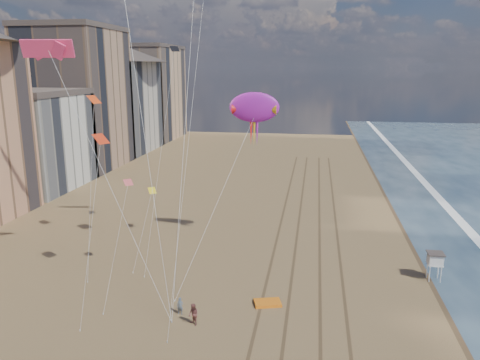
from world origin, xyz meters
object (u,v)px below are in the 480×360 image
(kite_flyer_b, at_px, (194,315))
(lifeguard_stand, at_px, (435,259))
(kite_flyer_a, at_px, (180,306))
(grounded_kite, at_px, (268,303))
(show_kite, at_px, (254,108))

(kite_flyer_b, bearing_deg, lifeguard_stand, 71.17)
(kite_flyer_a, bearing_deg, lifeguard_stand, 24.46)
(grounded_kite, distance_m, kite_flyer_a, 7.81)
(lifeguard_stand, relative_size, show_kite, 0.13)
(lifeguard_stand, height_order, grounded_kite, lifeguard_stand)
(show_kite, height_order, kite_flyer_b, show_kite)
(lifeguard_stand, distance_m, kite_flyer_a, 25.32)
(lifeguard_stand, xyz_separation_m, kite_flyer_b, (-21.42, -11.98, -1.28))
(show_kite, bearing_deg, kite_flyer_b, -98.52)
(lifeguard_stand, height_order, show_kite, show_kite)
(grounded_kite, distance_m, kite_flyer_b, 7.20)
(grounded_kite, height_order, kite_flyer_a, kite_flyer_a)
(lifeguard_stand, xyz_separation_m, show_kite, (-18.82, 5.38, 14.13))
(show_kite, xyz_separation_m, kite_flyer_b, (-2.60, -17.36, -15.42))
(grounded_kite, xyz_separation_m, kite_flyer_a, (-7.22, -2.91, 0.63))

